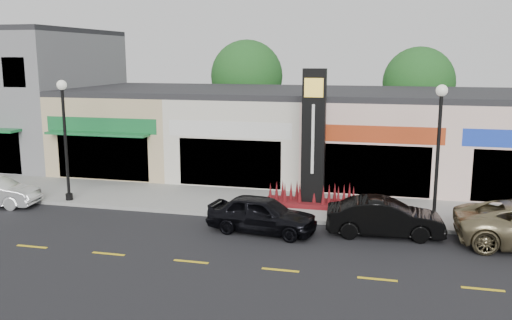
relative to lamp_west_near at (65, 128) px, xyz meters
The scene contains 14 objects.
ground 9.07m from the lamp_west_near, 17.35° to the right, with size 120.00×120.00×0.00m, color black.
sidewalk 8.89m from the lamp_west_near, 13.02° to the left, with size 52.00×4.30×0.15m, color gray.
curb 8.70m from the lamp_west_near, ahead, with size 52.00×0.20×0.15m, color gray.
building_grey_2story 13.45m from the lamp_west_near, 138.08° to the left, with size 12.00×10.95×8.30m.
shop_beige 9.04m from the lamp_west_near, 93.19° to the left, with size 7.00×10.85×4.80m.
shop_cream 11.13m from the lamp_west_near, 54.08° to the left, with size 7.00×10.01×4.80m.
shop_pink_w 16.25m from the lamp_west_near, 33.61° to the left, with size 7.00×10.01×4.80m.
tree_rear_west 17.55m from the lamp_west_near, 76.76° to the left, with size 5.20×5.20×7.83m.
tree_rear_mid 23.39m from the lamp_west_near, 46.74° to the left, with size 4.80×4.80×7.29m.
lamp_west_near is the anchor object (origin of this frame).
lamp_east_near 16.00m from the lamp_west_near, ahead, with size 0.44×0.44×5.47m.
pylon_sign 11.19m from the lamp_west_near, ahead, with size 4.20×1.30×6.00m.
car_black_sedan 10.16m from the lamp_west_near, 11.65° to the right, with size 4.21×1.70×1.44m, color black.
car_black_conv 14.46m from the lamp_west_near, ahead, with size 4.31×1.50×1.42m, color black.
Camera 1 is at (6.10, -18.88, 6.67)m, focal length 38.00 mm.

